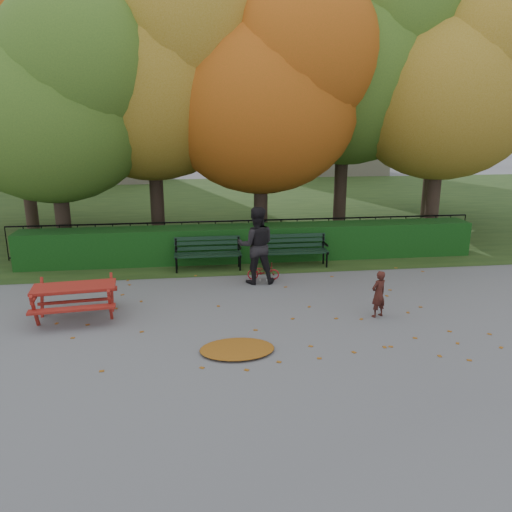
{
  "coord_description": "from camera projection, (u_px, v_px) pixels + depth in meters",
  "views": [
    {
      "loc": [
        -1.71,
        -9.41,
        3.97
      ],
      "look_at": [
        -0.3,
        1.27,
        1.0
      ],
      "focal_mm": 35.0,
      "sensor_mm": 36.0,
      "label": 1
    }
  ],
  "objects": [
    {
      "name": "iron_fence",
      "position": [
        249.0,
        235.0,
        15.19
      ],
      "size": [
        14.0,
        0.04,
        1.02
      ],
      "color": "black",
      "rests_on": "ground"
    },
    {
      "name": "tree_b",
      "position": [
        162.0,
        69.0,
        14.97
      ],
      "size": [
        6.72,
        6.4,
        8.79
      ],
      "color": "black",
      "rests_on": "ground"
    },
    {
      "name": "hedge",
      "position": [
        252.0,
        243.0,
        14.43
      ],
      "size": [
        13.0,
        0.9,
        1.0
      ],
      "primitive_type": "cube",
      "color": "black",
      "rests_on": "ground"
    },
    {
      "name": "building_right",
      "position": [
        321.0,
        90.0,
        36.44
      ],
      "size": [
        9.0,
        6.0,
        12.0
      ],
      "primitive_type": "cube",
      "color": "#BAAC94",
      "rests_on": "ground"
    },
    {
      "name": "tree_f",
      "position": [
        23.0,
        65.0,
        16.68
      ],
      "size": [
        6.93,
        6.6,
        9.19
      ],
      "color": "black",
      "rests_on": "ground"
    },
    {
      "name": "bench_left",
      "position": [
        208.0,
        251.0,
        13.5
      ],
      "size": [
        1.8,
        0.57,
        0.88
      ],
      "color": "black",
      "rests_on": "ground"
    },
    {
      "name": "tree_a",
      "position": [
        60.0,
        98.0,
        13.74
      ],
      "size": [
        5.88,
        5.6,
        7.48
      ],
      "color": "black",
      "rests_on": "ground"
    },
    {
      "name": "ground",
      "position": [
        279.0,
        318.0,
        10.27
      ],
      "size": [
        90.0,
        90.0,
        0.0
      ],
      "primitive_type": "plane",
      "color": "slate",
      "rests_on": "ground"
    },
    {
      "name": "bench_right",
      "position": [
        295.0,
        248.0,
        13.8
      ],
      "size": [
        1.8,
        0.57,
        0.88
      ],
      "color": "black",
      "rests_on": "ground"
    },
    {
      "name": "building_left",
      "position": [
        71.0,
        62.0,
        31.98
      ],
      "size": [
        10.0,
        7.0,
        15.0
      ],
      "primitive_type": "cube",
      "color": "#BAAC94",
      "rests_on": "ground"
    },
    {
      "name": "picnic_table",
      "position": [
        75.0,
        293.0,
        10.16
      ],
      "size": [
        1.75,
        1.47,
        0.79
      ],
      "rotation": [
        0.0,
        0.0,
        0.1
      ],
      "color": "maroon",
      "rests_on": "ground"
    },
    {
      "name": "grass_strip",
      "position": [
        227.0,
        205.0,
        23.64
      ],
      "size": [
        90.0,
        90.0,
        0.0
      ],
      "primitive_type": "plane",
      "color": "#1E3414",
      "rests_on": "ground"
    },
    {
      "name": "child",
      "position": [
        379.0,
        294.0,
        10.24
      ],
      "size": [
        0.43,
        0.36,
        0.99
      ],
      "primitive_type": "imported",
      "rotation": [
        0.0,
        0.0,
        3.57
      ],
      "color": "#3B1813",
      "rests_on": "ground"
    },
    {
      "name": "adult",
      "position": [
        256.0,
        245.0,
        12.27
      ],
      "size": [
        0.96,
        0.77,
        1.92
      ],
      "primitive_type": "imported",
      "rotation": [
        0.0,
        0.0,
        3.1
      ],
      "color": "black",
      "rests_on": "ground"
    },
    {
      "name": "tree_c",
      "position": [
        273.0,
        89.0,
        14.78
      ],
      "size": [
        6.3,
        6.0,
        8.0
      ],
      "color": "black",
      "rests_on": "ground"
    },
    {
      "name": "bicycle",
      "position": [
        263.0,
        272.0,
        12.7
      ],
      "size": [
        0.83,
        0.37,
        0.42
      ],
      "primitive_type": "imported",
      "rotation": [
        0.0,
        0.0,
        1.45
      ],
      "color": "#A10E1B",
      "rests_on": "ground"
    },
    {
      "name": "leaf_scatter",
      "position": [
        276.0,
        313.0,
        10.55
      ],
      "size": [
        9.0,
        5.7,
        0.01
      ],
      "primitive_type": null,
      "color": "brown",
      "rests_on": "ground"
    },
    {
      "name": "tree_e",
      "position": [
        458.0,
        81.0,
        15.25
      ],
      "size": [
        6.09,
        5.8,
        8.16
      ],
      "color": "black",
      "rests_on": "ground"
    },
    {
      "name": "tree_d",
      "position": [
        360.0,
        54.0,
        16.07
      ],
      "size": [
        7.14,
        6.8,
        9.58
      ],
      "color": "black",
      "rests_on": "ground"
    },
    {
      "name": "leaf_pile",
      "position": [
        237.0,
        349.0,
        8.8
      ],
      "size": [
        1.43,
        1.07,
        0.09
      ],
      "primitive_type": "ellipsoid",
      "rotation": [
        0.0,
        0.0,
        -0.12
      ],
      "color": "brown",
      "rests_on": "ground"
    },
    {
      "name": "tree_g",
      "position": [
        449.0,
        81.0,
        19.22
      ],
      "size": [
        6.3,
        6.0,
        8.55
      ],
      "color": "black",
      "rests_on": "ground"
    }
  ]
}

